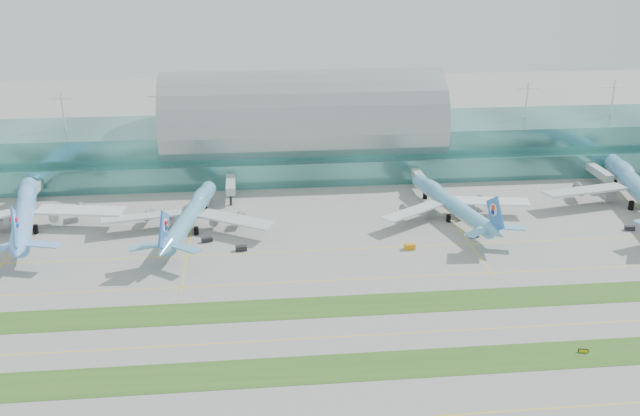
{
  "coord_description": "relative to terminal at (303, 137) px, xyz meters",
  "views": [
    {
      "loc": [
        -23.38,
        -170.91,
        95.8
      ],
      "look_at": [
        0.0,
        55.0,
        9.0
      ],
      "focal_mm": 40.0,
      "sensor_mm": 36.0,
      "label": 1
    }
  ],
  "objects": [
    {
      "name": "taxiline_c",
      "position": [
        -0.01,
        -110.79,
        -14.22
      ],
      "size": [
        420.0,
        0.35,
        0.01
      ],
      "primitive_type": "cube",
      "color": "yellow",
      "rests_on": "ground"
    },
    {
      "name": "airliner_a",
      "position": [
        -101.55,
        -60.87,
        -7.68
      ],
      "size": [
        66.38,
        76.43,
        21.22
      ],
      "rotation": [
        0.0,
        0.0,
        0.22
      ],
      "color": "#6EAAF3",
      "rests_on": "ground"
    },
    {
      "name": "gse_g",
      "position": [
        107.53,
        -83.0,
        -13.44
      ],
      "size": [
        3.51,
        2.39,
        1.58
      ],
      "primitive_type": "cube",
      "rotation": [
        0.0,
        0.0,
        -0.22
      ],
      "color": "black",
      "rests_on": "ground"
    },
    {
      "name": "airliner_c",
      "position": [
        48.64,
        -64.41,
        -8.57
      ],
      "size": [
        57.46,
        66.14,
        18.35
      ],
      "rotation": [
        0.0,
        0.0,
        0.21
      ],
      "color": "#63B1DA",
      "rests_on": "ground"
    },
    {
      "name": "gse_c",
      "position": [
        -38.55,
        -78.05,
        -13.5
      ],
      "size": [
        3.93,
        2.65,
        1.46
      ],
      "primitive_type": "cube",
      "rotation": [
        0.0,
        0.0,
        0.29
      ],
      "color": "black",
      "rests_on": "ground"
    },
    {
      "name": "taxiline_b",
      "position": [
        -0.01,
        -142.79,
        -14.22
      ],
      "size": [
        420.0,
        0.35,
        0.01
      ],
      "primitive_type": "cube",
      "color": "yellow",
      "rests_on": "ground"
    },
    {
      "name": "taxiway_sign_east",
      "position": [
        56.58,
        -156.29,
        -13.72
      ],
      "size": [
        2.41,
        0.93,
        1.03
      ],
      "rotation": [
        0.0,
        0.0,
        -0.29
      ],
      "color": "black",
      "rests_on": "ground"
    },
    {
      "name": "terminal",
      "position": [
        0.0,
        0.0,
        0.0
      ],
      "size": [
        340.0,
        69.1,
        36.0
      ],
      "color": "#3D7A75",
      "rests_on": "ground"
    },
    {
      "name": "grass_strip_near",
      "position": [
        -0.01,
        -156.79,
        -14.19
      ],
      "size": [
        420.0,
        12.0,
        0.08
      ],
      "primitive_type": "cube",
      "color": "#2D591E",
      "rests_on": "ground"
    },
    {
      "name": "airliner_d",
      "position": [
        122.38,
        -59.72,
        -7.07
      ],
      "size": [
        73.0,
        83.86,
        23.2
      ],
      "rotation": [
        0.0,
        0.0,
        -0.19
      ],
      "color": "#61A1D6",
      "rests_on": "ground"
    },
    {
      "name": "ground",
      "position": [
        -0.01,
        -128.79,
        -14.23
      ],
      "size": [
        700.0,
        700.0,
        0.0
      ],
      "primitive_type": "plane",
      "color": "gray",
      "rests_on": "ground"
    },
    {
      "name": "grass_strip_far",
      "position": [
        -0.01,
        -126.79,
        -14.19
      ],
      "size": [
        420.0,
        12.0,
        0.08
      ],
      "primitive_type": "cube",
      "color": "#2D591E",
      "rests_on": "ground"
    },
    {
      "name": "airliner_b",
      "position": [
        -44.44,
        -66.83,
        -8.36
      ],
      "size": [
        59.87,
        68.76,
        19.02
      ],
      "rotation": [
        0.0,
        0.0,
        -0.19
      ],
      "color": "#599FC5",
      "rests_on": "ground"
    },
    {
      "name": "taxiline_d",
      "position": [
        -0.01,
        -88.79,
        -14.22
      ],
      "size": [
        420.0,
        0.35,
        0.01
      ],
      "primitive_type": "cube",
      "color": "yellow",
      "rests_on": "ground"
    },
    {
      "name": "gse_d",
      "position": [
        -27.11,
        -86.39,
        -13.42
      ],
      "size": [
        3.82,
        2.21,
        1.61
      ],
      "primitive_type": "cube",
      "rotation": [
        0.0,
        0.0,
        0.1
      ],
      "color": "black",
      "rests_on": "ground"
    },
    {
      "name": "gse_f",
      "position": [
        51.74,
        -83.59,
        -13.59
      ],
      "size": [
        3.52,
        2.36,
        1.27
      ],
      "primitive_type": "cube",
      "rotation": [
        0.0,
        0.0,
        0.28
      ],
      "color": "black",
      "rests_on": "ground"
    },
    {
      "name": "gse_e",
      "position": [
        27.75,
        -90.89,
        -13.35
      ],
      "size": [
        3.66,
        1.79,
        1.75
      ],
      "primitive_type": "cube",
      "rotation": [
        0.0,
        0.0,
        0.0
      ],
      "color": "orange",
      "rests_on": "ground"
    }
  ]
}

